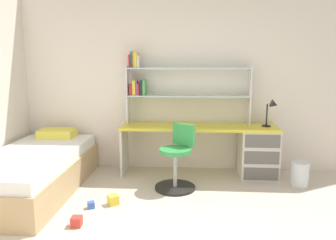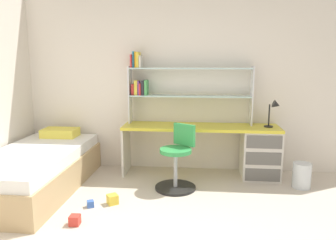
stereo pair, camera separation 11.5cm
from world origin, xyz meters
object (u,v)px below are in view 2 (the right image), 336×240
at_px(toy_block_red_0, 75,220).
at_px(toy_block_yellow_1, 113,199).
at_px(swivel_chair, 177,163).
at_px(toy_block_blue_2, 90,204).
at_px(bed_platform, 36,170).
at_px(waste_bin, 302,175).
at_px(bookshelf_hutch, 173,83).
at_px(desk_lamp, 275,109).
at_px(desk, 242,148).

bearing_deg(toy_block_red_0, toy_block_yellow_1, 64.36).
relative_size(swivel_chair, toy_block_red_0, 8.25).
distance_m(swivel_chair, toy_block_blue_2, 1.17).
xyz_separation_m(bed_platform, toy_block_yellow_1, (1.08, -0.33, -0.20)).
relative_size(swivel_chair, waste_bin, 2.51).
height_order(bookshelf_hutch, waste_bin, bookshelf_hutch).
relative_size(toy_block_red_0, toy_block_yellow_1, 0.90).
bearing_deg(desk_lamp, toy_block_blue_2, -152.45).
xyz_separation_m(desk, toy_block_yellow_1, (-1.58, -1.08, -0.36)).
xyz_separation_m(swivel_chair, waste_bin, (1.60, 0.17, -0.17)).
bearing_deg(toy_block_yellow_1, desk, 34.42).
bearing_deg(swivel_chair, toy_block_yellow_1, -141.83).
height_order(desk, bookshelf_hutch, bookshelf_hutch).
height_order(desk, toy_block_blue_2, desk).
distance_m(bookshelf_hutch, bed_platform, 2.16).
relative_size(bookshelf_hutch, waste_bin, 5.39).
height_order(desk, swivel_chair, swivel_chair).
bearing_deg(bookshelf_hutch, waste_bin, -16.63).
bearing_deg(toy_block_blue_2, toy_block_red_0, -92.82).
bearing_deg(swivel_chair, desk_lamp, 21.19).
relative_size(desk, swivel_chair, 2.67).
height_order(bookshelf_hutch, bed_platform, bookshelf_hutch).
height_order(desk_lamp, toy_block_red_0, desk_lamp).
distance_m(swivel_chair, toy_block_red_0, 1.44).
xyz_separation_m(desk_lamp, toy_block_red_0, (-2.22, -1.55, -0.92)).
height_order(desk_lamp, swivel_chair, desk_lamp).
distance_m(desk, toy_block_blue_2, 2.19).
bearing_deg(bookshelf_hutch, toy_block_blue_2, -121.50).
xyz_separation_m(swivel_chair, toy_block_yellow_1, (-0.70, -0.55, -0.27)).
relative_size(desk, toy_block_blue_2, 29.45).
bearing_deg(waste_bin, desk_lamp, 134.14).
bearing_deg(toy_block_blue_2, swivel_chair, 35.30).
height_order(bookshelf_hutch, swivel_chair, bookshelf_hutch).
bearing_deg(toy_block_red_0, desk, 41.12).
bearing_deg(desk_lamp, toy_block_red_0, -145.04).
xyz_separation_m(swivel_chair, bed_platform, (-1.77, -0.22, -0.07)).
relative_size(waste_bin, toy_block_red_0, 3.29).
bearing_deg(desk, toy_block_red_0, -138.88).
relative_size(bookshelf_hutch, desk_lamp, 4.59).
height_order(waste_bin, toy_block_blue_2, waste_bin).
distance_m(desk, desk_lamp, 0.69).
xyz_separation_m(desk_lamp, swivel_chair, (-1.28, -0.50, -0.64)).
relative_size(swivel_chair, toy_block_blue_2, 11.05).
xyz_separation_m(desk, toy_block_blue_2, (-1.80, -1.19, -0.37)).
bearing_deg(toy_block_blue_2, bed_platform, 153.11).
bearing_deg(toy_block_yellow_1, desk_lamp, 27.84).
height_order(swivel_chair, bed_platform, swivel_chair).
xyz_separation_m(desk, toy_block_red_0, (-1.82, -1.59, -0.36)).
bearing_deg(bed_platform, desk, 15.86).
distance_m(swivel_chair, waste_bin, 1.61).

